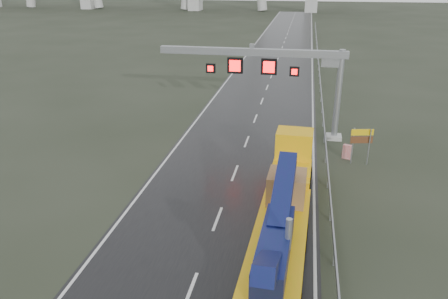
% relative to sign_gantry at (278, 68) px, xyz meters
% --- Properties ---
extents(ground, '(400.00, 400.00, 0.00)m').
position_rel_sign_gantry_xyz_m(ground, '(-2.10, -17.99, -5.61)').
color(ground, '#262C1E').
rests_on(ground, ground).
extents(road, '(11.00, 200.00, 0.02)m').
position_rel_sign_gantry_xyz_m(road, '(-2.10, 22.01, -5.60)').
color(road, black).
rests_on(road, ground).
extents(guardrail, '(0.20, 140.00, 1.40)m').
position_rel_sign_gantry_xyz_m(guardrail, '(4.00, 12.01, -4.91)').
color(guardrail, gray).
rests_on(guardrail, ground).
extents(sign_gantry, '(14.90, 1.20, 7.42)m').
position_rel_sign_gantry_xyz_m(sign_gantry, '(0.00, 0.00, 0.00)').
color(sign_gantry, beige).
rests_on(sign_gantry, ground).
extents(heavy_haul_truck, '(3.20, 17.38, 4.06)m').
position_rel_sign_gantry_xyz_m(heavy_haul_truck, '(1.49, -14.32, -4.04)').
color(heavy_haul_truck, '#F5AA0D').
rests_on(heavy_haul_truck, ground).
extents(exit_sign_pair, '(1.53, 0.38, 2.65)m').
position_rel_sign_gantry_xyz_m(exit_sign_pair, '(6.29, -4.83, -3.76)').
color(exit_sign_pair, gray).
rests_on(exit_sign_pair, ground).
extents(striped_barrier, '(0.69, 0.51, 1.04)m').
position_rel_sign_gantry_xyz_m(striped_barrier, '(5.52, -3.99, -5.09)').
color(striped_barrier, red).
rests_on(striped_barrier, ground).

